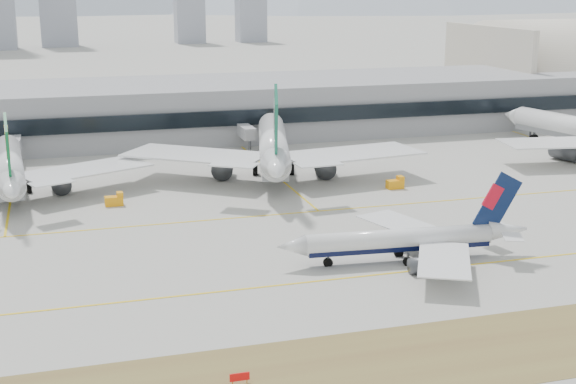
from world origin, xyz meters
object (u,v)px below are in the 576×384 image
object	(u,v)px
widebody_eva	(10,169)
widebody_cathay	(273,148)
terminal	(173,110)
taxiing_airliner	(408,240)

from	to	relation	value
widebody_eva	widebody_cathay	distance (m)	55.91
widebody_cathay	terminal	world-z (taller)	widebody_cathay
widebody_eva	widebody_cathay	bearing A→B (deg)	-92.04
widebody_eva	terminal	world-z (taller)	widebody_eva
widebody_eva	terminal	distance (m)	69.55
taxiing_airliner	widebody_eva	bearing A→B (deg)	-39.43
taxiing_airliner	widebody_cathay	world-z (taller)	widebody_cathay
taxiing_airliner	terminal	size ratio (longest dim) A/B	0.15
widebody_eva	widebody_cathay	size ratio (longest dim) A/B	0.88
widebody_cathay	terminal	distance (m)	56.46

